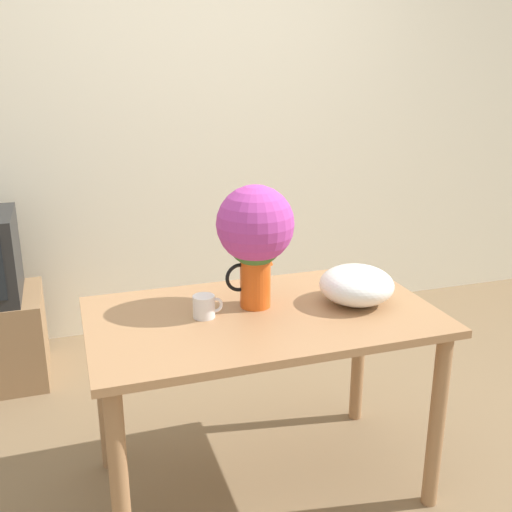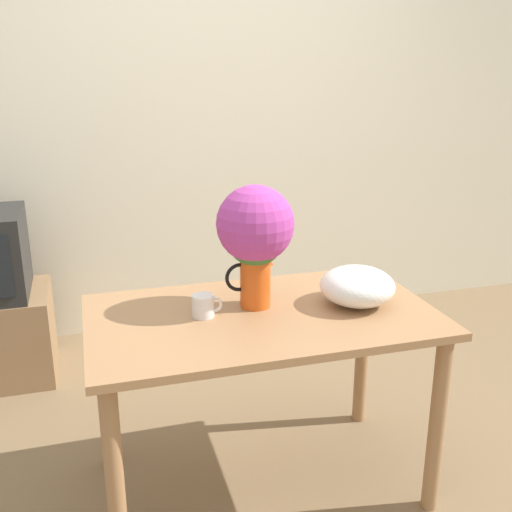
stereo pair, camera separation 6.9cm
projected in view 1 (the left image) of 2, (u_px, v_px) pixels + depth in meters
ground_plane at (290, 468)px, 2.53m from camera, size 12.00×12.00×0.00m
wall_back at (195, 121)px, 3.63m from camera, size 8.00×0.05×2.60m
table at (263, 341)px, 2.25m from camera, size 1.28×0.74×0.75m
flower_vase at (255, 232)px, 2.19m from camera, size 0.29×0.29×0.47m
coffee_mug at (205, 306)px, 2.17m from camera, size 0.11×0.08×0.08m
white_bowl at (356, 285)px, 2.29m from camera, size 0.29×0.29×0.15m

